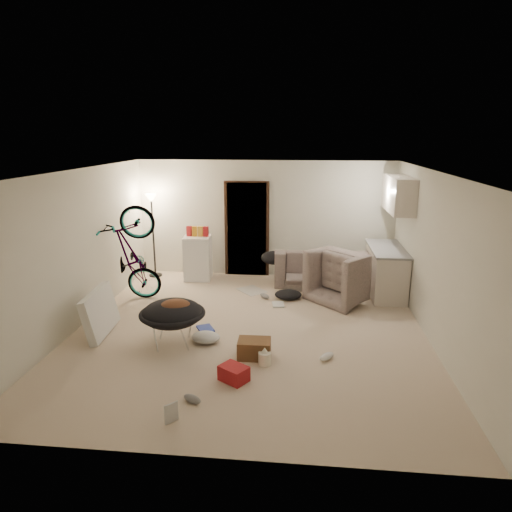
# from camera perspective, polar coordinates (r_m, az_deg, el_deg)

# --- Properties ---
(floor) EXTENTS (5.50, 6.00, 0.02)m
(floor) POSITION_cam_1_polar(r_m,az_deg,el_deg) (7.38, -0.82, -9.28)
(floor) COLOR beige
(floor) RESTS_ON ground
(ceiling) EXTENTS (5.50, 6.00, 0.02)m
(ceiling) POSITION_cam_1_polar(r_m,az_deg,el_deg) (6.75, -0.90, 10.61)
(ceiling) COLOR white
(ceiling) RESTS_ON wall_back
(wall_back) EXTENTS (5.50, 0.02, 2.50)m
(wall_back) POSITION_cam_1_polar(r_m,az_deg,el_deg) (9.89, 1.19, 4.65)
(wall_back) COLOR silver
(wall_back) RESTS_ON floor
(wall_front) EXTENTS (5.50, 0.02, 2.50)m
(wall_front) POSITION_cam_1_polar(r_m,az_deg,el_deg) (4.16, -5.81, -10.37)
(wall_front) COLOR silver
(wall_front) RESTS_ON floor
(wall_left) EXTENTS (0.02, 6.00, 2.50)m
(wall_left) POSITION_cam_1_polar(r_m,az_deg,el_deg) (7.78, -21.50, 0.74)
(wall_left) COLOR silver
(wall_left) RESTS_ON floor
(wall_right) EXTENTS (0.02, 6.00, 2.50)m
(wall_right) POSITION_cam_1_polar(r_m,az_deg,el_deg) (7.19, 21.55, -0.37)
(wall_right) COLOR silver
(wall_right) RESTS_ON floor
(doorway) EXTENTS (0.85, 0.10, 2.04)m
(doorway) POSITION_cam_1_polar(r_m,az_deg,el_deg) (9.93, -1.14, 3.34)
(doorway) COLOR black
(doorway) RESTS_ON floor
(door_trim) EXTENTS (0.97, 0.04, 2.10)m
(door_trim) POSITION_cam_1_polar(r_m,az_deg,el_deg) (9.90, -1.16, 3.31)
(door_trim) COLOR #311C11
(door_trim) RESTS_ON floor
(floor_lamp) EXTENTS (0.28, 0.28, 1.81)m
(floor_lamp) POSITION_cam_1_polar(r_m,az_deg,el_deg) (10.01, -12.85, 4.74)
(floor_lamp) COLOR black
(floor_lamp) RESTS_ON floor
(kitchen_counter) EXTENTS (0.60, 1.50, 0.88)m
(kitchen_counter) POSITION_cam_1_polar(r_m,az_deg,el_deg) (9.21, 15.88, -1.90)
(kitchen_counter) COLOR beige
(kitchen_counter) RESTS_ON floor
(counter_top) EXTENTS (0.64, 1.54, 0.04)m
(counter_top) POSITION_cam_1_polar(r_m,az_deg,el_deg) (9.09, 16.09, 0.87)
(counter_top) COLOR gray
(counter_top) RESTS_ON kitchen_counter
(kitchen_uppers) EXTENTS (0.38, 1.40, 0.65)m
(kitchen_uppers) POSITION_cam_1_polar(r_m,az_deg,el_deg) (8.93, 17.40, 7.40)
(kitchen_uppers) COLOR beige
(kitchen_uppers) RESTS_ON wall_right
(sofa) EXTENTS (1.92, 0.83, 0.55)m
(sofa) POSITION_cam_1_polar(r_m,az_deg,el_deg) (9.55, 8.02, -1.90)
(sofa) COLOR #333932
(sofa) RESTS_ON floor
(armchair) EXTENTS (1.43, 1.43, 0.70)m
(armchair) POSITION_cam_1_polar(r_m,az_deg,el_deg) (8.79, 11.52, -3.04)
(armchair) COLOR #333932
(armchair) RESTS_ON floor
(bicycle) EXTENTS (1.92, 0.97, 1.07)m
(bicycle) POSITION_cam_1_polar(r_m,az_deg,el_deg) (8.77, -15.07, -2.37)
(bicycle) COLOR black
(bicycle) RESTS_ON floor
(book_asset) EXTENTS (0.28, 0.28, 0.02)m
(book_asset) POSITION_cam_1_polar(r_m,az_deg,el_deg) (5.31, -11.31, -19.96)
(book_asset) COLOR #A4181C
(book_asset) RESTS_ON floor
(mini_fridge) EXTENTS (0.59, 0.59, 0.94)m
(mini_fridge) POSITION_cam_1_polar(r_m,az_deg,el_deg) (9.83, -7.27, -0.20)
(mini_fridge) COLOR white
(mini_fridge) RESTS_ON floor
(snack_box_0) EXTENTS (0.11, 0.08, 0.30)m
(snack_box_0) POSITION_cam_1_polar(r_m,az_deg,el_deg) (9.75, -8.35, 2.84)
(snack_box_0) COLOR #A4181C
(snack_box_0) RESTS_ON mini_fridge
(snack_box_1) EXTENTS (0.11, 0.08, 0.30)m
(snack_box_1) POSITION_cam_1_polar(r_m,az_deg,el_deg) (9.72, -7.66, 2.83)
(snack_box_1) COLOR orange
(snack_box_1) RESTS_ON mini_fridge
(snack_box_2) EXTENTS (0.10, 0.08, 0.30)m
(snack_box_2) POSITION_cam_1_polar(r_m,az_deg,el_deg) (9.69, -6.97, 2.82)
(snack_box_2) COLOR gold
(snack_box_2) RESTS_ON mini_fridge
(snack_box_3) EXTENTS (0.11, 0.08, 0.30)m
(snack_box_3) POSITION_cam_1_polar(r_m,az_deg,el_deg) (9.67, -6.27, 2.81)
(snack_box_3) COLOR #A4181C
(snack_box_3) RESTS_ON mini_fridge
(saucer_chair) EXTENTS (0.96, 0.96, 0.68)m
(saucer_chair) POSITION_cam_1_polar(r_m,az_deg,el_deg) (6.84, -10.37, -7.77)
(saucer_chair) COLOR silver
(saucer_chair) RESTS_ON floor
(hoodie) EXTENTS (0.61, 0.57, 0.22)m
(hoodie) POSITION_cam_1_polar(r_m,az_deg,el_deg) (6.73, -10.11, -6.32)
(hoodie) COLOR #55301D
(hoodie) RESTS_ON saucer_chair
(sofa_drape) EXTENTS (0.61, 0.52, 0.28)m
(sofa_drape) POSITION_cam_1_polar(r_m,az_deg,el_deg) (9.48, 2.33, -0.21)
(sofa_drape) COLOR black
(sofa_drape) RESTS_ON sofa
(tv_box) EXTENTS (0.34, 1.06, 0.70)m
(tv_box) POSITION_cam_1_polar(r_m,az_deg,el_deg) (7.54, -18.91, -6.67)
(tv_box) COLOR silver
(tv_box) RESTS_ON floor
(drink_case_a) EXTENTS (0.46, 0.33, 0.26)m
(drink_case_a) POSITION_cam_1_polar(r_m,az_deg,el_deg) (6.49, -0.23, -11.50)
(drink_case_a) COLOR brown
(drink_case_a) RESTS_ON floor
(drink_case_b) EXTENTS (0.42, 0.40, 0.20)m
(drink_case_b) POSITION_cam_1_polar(r_m,az_deg,el_deg) (5.96, -2.79, -14.45)
(drink_case_b) COLOR #A4181C
(drink_case_b) RESTS_ON floor
(juicer) EXTENTS (0.17, 0.17, 0.25)m
(juicer) POSITION_cam_1_polar(r_m,az_deg,el_deg) (6.32, 1.09, -12.56)
(juicer) COLOR white
(juicer) RESTS_ON floor
(newspaper) EXTENTS (0.68, 0.69, 0.01)m
(newspaper) POSITION_cam_1_polar(r_m,az_deg,el_deg) (9.14, -0.54, -4.33)
(newspaper) COLOR #B6B0A8
(newspaper) RESTS_ON floor
(book_blue) EXTENTS (0.34, 0.38, 0.03)m
(book_blue) POSITION_cam_1_polar(r_m,az_deg,el_deg) (7.42, -6.34, -9.03)
(book_blue) COLOR #2B3C9C
(book_blue) RESTS_ON floor
(book_white) EXTENTS (0.25, 0.30, 0.03)m
(book_white) POSITION_cam_1_polar(r_m,az_deg,el_deg) (8.39, 2.79, -6.07)
(book_white) COLOR silver
(book_white) RESTS_ON floor
(shoe_1) EXTENTS (0.25, 0.26, 0.10)m
(shoe_1) POSITION_cam_1_polar(r_m,az_deg,el_deg) (8.70, 1.10, -5.03)
(shoe_1) COLOR slate
(shoe_1) RESTS_ON floor
(shoe_3) EXTENTS (0.26, 0.20, 0.09)m
(shoe_3) POSITION_cam_1_polar(r_m,az_deg,el_deg) (5.61, -7.98, -17.27)
(shoe_3) COLOR slate
(shoe_3) RESTS_ON floor
(shoe_4) EXTENTS (0.26, 0.27, 0.10)m
(shoe_4) POSITION_cam_1_polar(r_m,az_deg,el_deg) (6.53, 8.82, -12.31)
(shoe_4) COLOR white
(shoe_4) RESTS_ON floor
(clothes_lump_b) EXTENTS (0.55, 0.49, 0.16)m
(clothes_lump_b) POSITION_cam_1_polar(r_m,az_deg,el_deg) (8.71, 4.04, -4.82)
(clothes_lump_b) COLOR black
(clothes_lump_b) RESTS_ON floor
(clothes_lump_c) EXTENTS (0.53, 0.49, 0.14)m
(clothes_lump_c) POSITION_cam_1_polar(r_m,az_deg,el_deg) (7.01, -6.31, -10.06)
(clothes_lump_c) COLOR silver
(clothes_lump_c) RESTS_ON floor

